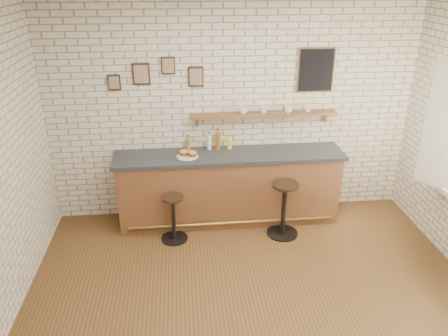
{
  "coord_description": "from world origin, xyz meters",
  "views": [
    {
      "loc": [
        -0.72,
        -3.69,
        3.27
      ],
      "look_at": [
        -0.24,
        0.9,
        1.17
      ],
      "focal_mm": 35.0,
      "sensor_mm": 36.0,
      "label": 1
    }
  ],
  "objects_px": {
    "condiment_bottle_yellow": "(230,143)",
    "shelf_cup_b": "(264,110)",
    "bar_stool_left": "(173,217)",
    "shelf_cup_d": "(308,109)",
    "bar_counter": "(229,187)",
    "bitters_bottle_amber": "(218,141)",
    "shelf_cup_a": "(243,110)",
    "shelf_cup_c": "(288,109)",
    "ciabatta_sandwich": "(188,153)",
    "bitters_bottle_brown": "(188,144)",
    "sandwich_plate": "(187,156)",
    "bar_stool_right": "(284,208)",
    "bitters_bottle_white": "(209,143)"
  },
  "relations": [
    {
      "from": "bar_stool_left",
      "to": "shelf_cup_c",
      "type": "height_order",
      "value": "shelf_cup_c"
    },
    {
      "from": "bitters_bottle_amber",
      "to": "shelf_cup_d",
      "type": "bearing_deg",
      "value": 0.88
    },
    {
      "from": "bitters_bottle_amber",
      "to": "condiment_bottle_yellow",
      "type": "xyz_separation_m",
      "value": [
        0.16,
        0.0,
        -0.04
      ]
    },
    {
      "from": "bar_stool_left",
      "to": "bar_counter",
      "type": "bearing_deg",
      "value": 29.68
    },
    {
      "from": "bar_stool_right",
      "to": "shelf_cup_b",
      "type": "bearing_deg",
      "value": 105.65
    },
    {
      "from": "condiment_bottle_yellow",
      "to": "shelf_cup_d",
      "type": "distance_m",
      "value": 1.17
    },
    {
      "from": "bar_counter",
      "to": "bitters_bottle_brown",
      "type": "distance_m",
      "value": 0.83
    },
    {
      "from": "sandwich_plate",
      "to": "ciabatta_sandwich",
      "type": "bearing_deg",
      "value": 0.0
    },
    {
      "from": "bitters_bottle_brown",
      "to": "bar_stool_right",
      "type": "distance_m",
      "value": 1.55
    },
    {
      "from": "shelf_cup_d",
      "to": "bitters_bottle_white",
      "type": "bearing_deg",
      "value": 174.89
    },
    {
      "from": "bar_stool_right",
      "to": "shelf_cup_d",
      "type": "xyz_separation_m",
      "value": [
        0.43,
        0.67,
        1.14
      ]
    },
    {
      "from": "bar_stool_left",
      "to": "shelf_cup_d",
      "type": "height_order",
      "value": "shelf_cup_d"
    },
    {
      "from": "condiment_bottle_yellow",
      "to": "bitters_bottle_brown",
      "type": "bearing_deg",
      "value": 180.0
    },
    {
      "from": "bar_stool_left",
      "to": "sandwich_plate",
      "type": "bearing_deg",
      "value": 61.46
    },
    {
      "from": "ciabatta_sandwich",
      "to": "bar_stool_right",
      "type": "distance_m",
      "value": 1.46
    },
    {
      "from": "ciabatta_sandwich",
      "to": "bar_counter",
      "type": "bearing_deg",
      "value": 4.83
    },
    {
      "from": "bitters_bottle_amber",
      "to": "bar_stool_right",
      "type": "xyz_separation_m",
      "value": [
        0.81,
        -0.65,
        -0.73
      ]
    },
    {
      "from": "bar_counter",
      "to": "shelf_cup_a",
      "type": "height_order",
      "value": "shelf_cup_a"
    },
    {
      "from": "sandwich_plate",
      "to": "bar_stool_left",
      "type": "relative_size",
      "value": 0.44
    },
    {
      "from": "bar_counter",
      "to": "bitters_bottle_amber",
      "type": "distance_m",
      "value": 0.67
    },
    {
      "from": "bar_counter",
      "to": "sandwich_plate",
      "type": "height_order",
      "value": "sandwich_plate"
    },
    {
      "from": "ciabatta_sandwich",
      "to": "bitters_bottle_amber",
      "type": "distance_m",
      "value": 0.48
    },
    {
      "from": "bitters_bottle_amber",
      "to": "shelf_cup_b",
      "type": "height_order",
      "value": "shelf_cup_b"
    },
    {
      "from": "bar_counter",
      "to": "shelf_cup_a",
      "type": "relative_size",
      "value": 24.1
    },
    {
      "from": "sandwich_plate",
      "to": "bar_stool_left",
      "type": "bearing_deg",
      "value": -118.54
    },
    {
      "from": "sandwich_plate",
      "to": "shelf_cup_c",
      "type": "relative_size",
      "value": 2.33
    },
    {
      "from": "condiment_bottle_yellow",
      "to": "shelf_cup_b",
      "type": "bearing_deg",
      "value": 2.35
    },
    {
      "from": "bar_stool_left",
      "to": "shelf_cup_d",
      "type": "bearing_deg",
      "value": 18.98
    },
    {
      "from": "sandwich_plate",
      "to": "shelf_cup_b",
      "type": "xyz_separation_m",
      "value": [
        1.05,
        0.25,
        0.53
      ]
    },
    {
      "from": "bar_counter",
      "to": "ciabatta_sandwich",
      "type": "height_order",
      "value": "ciabatta_sandwich"
    },
    {
      "from": "bitters_bottle_brown",
      "to": "shelf_cup_c",
      "type": "height_order",
      "value": "shelf_cup_c"
    },
    {
      "from": "bar_stool_right",
      "to": "bitters_bottle_white",
      "type": "bearing_deg",
      "value": 144.96
    },
    {
      "from": "bar_stool_left",
      "to": "shelf_cup_a",
      "type": "xyz_separation_m",
      "value": [
        0.99,
        0.65,
        1.21
      ]
    },
    {
      "from": "bar_stool_left",
      "to": "condiment_bottle_yellow",
      "type": "bearing_deg",
      "value": 38.0
    },
    {
      "from": "bitters_bottle_amber",
      "to": "shelf_cup_a",
      "type": "xyz_separation_m",
      "value": [
        0.35,
        0.02,
        0.42
      ]
    },
    {
      "from": "ciabatta_sandwich",
      "to": "shelf_cup_d",
      "type": "height_order",
      "value": "shelf_cup_d"
    },
    {
      "from": "shelf_cup_a",
      "to": "shelf_cup_c",
      "type": "height_order",
      "value": "shelf_cup_a"
    },
    {
      "from": "bar_counter",
      "to": "bar_stool_left",
      "type": "distance_m",
      "value": 0.92
    },
    {
      "from": "bitters_bottle_white",
      "to": "condiment_bottle_yellow",
      "type": "relative_size",
      "value": 1.21
    },
    {
      "from": "bitters_bottle_white",
      "to": "shelf_cup_d",
      "type": "height_order",
      "value": "shelf_cup_d"
    },
    {
      "from": "condiment_bottle_yellow",
      "to": "shelf_cup_a",
      "type": "bearing_deg",
      "value": 5.87
    },
    {
      "from": "shelf_cup_c",
      "to": "bar_stool_right",
      "type": "bearing_deg",
      "value": -175.8
    },
    {
      "from": "shelf_cup_c",
      "to": "shelf_cup_a",
      "type": "bearing_deg",
      "value": 106.87
    },
    {
      "from": "bitters_bottle_white",
      "to": "shelf_cup_d",
      "type": "xyz_separation_m",
      "value": [
        1.36,
        0.02,
        0.43
      ]
    },
    {
      "from": "bar_stool_left",
      "to": "bar_stool_right",
      "type": "bearing_deg",
      "value": -0.96
    },
    {
      "from": "bar_counter",
      "to": "shelf_cup_a",
      "type": "bearing_deg",
      "value": 44.34
    },
    {
      "from": "bar_stool_right",
      "to": "shelf_cup_b",
      "type": "relative_size",
      "value": 7.14
    },
    {
      "from": "bar_counter",
      "to": "sandwich_plate",
      "type": "distance_m",
      "value": 0.76
    },
    {
      "from": "condiment_bottle_yellow",
      "to": "shelf_cup_d",
      "type": "xyz_separation_m",
      "value": [
        1.08,
        0.02,
        0.45
      ]
    },
    {
      "from": "bar_stool_right",
      "to": "shelf_cup_a",
      "type": "height_order",
      "value": "shelf_cup_a"
    }
  ]
}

